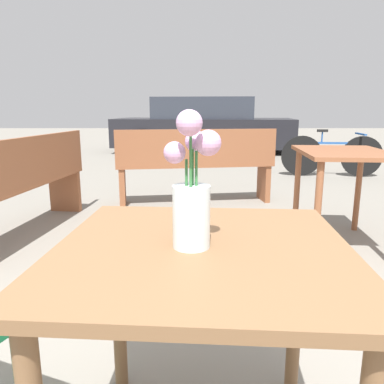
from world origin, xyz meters
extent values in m
cube|color=brown|center=(0.00, 0.00, 0.70)|extent=(0.83, 0.82, 0.03)
cylinder|color=brown|center=(-0.31, 0.35, 0.34)|extent=(0.05, 0.05, 0.69)
cylinder|color=brown|center=(0.35, 0.30, 0.34)|extent=(0.05, 0.05, 0.69)
cylinder|color=silver|center=(-0.03, -0.01, 0.80)|extent=(0.10, 0.10, 0.16)
cylinder|color=silver|center=(-0.03, -0.01, 0.76)|extent=(0.09, 0.09, 0.09)
cylinder|color=#337038|center=(-0.02, -0.01, 0.85)|extent=(0.01, 0.01, 0.24)
sphere|color=#CC99C6|center=(0.01, -0.01, 0.99)|extent=(0.06, 0.06, 0.06)
cylinder|color=#337038|center=(-0.03, 0.00, 0.85)|extent=(0.01, 0.01, 0.24)
sphere|color=#CC99C6|center=(-0.02, 0.03, 0.99)|extent=(0.06, 0.06, 0.06)
cylinder|color=#337038|center=(-0.04, -0.01, 0.84)|extent=(0.01, 0.01, 0.22)
sphere|color=#CC99C6|center=(-0.07, -0.01, 0.96)|extent=(0.06, 0.06, 0.06)
cylinder|color=#337038|center=(-0.03, -0.03, 0.87)|extent=(0.01, 0.01, 0.29)
sphere|color=#CC99C6|center=(-0.03, -0.06, 1.04)|extent=(0.06, 0.06, 0.06)
cube|color=brown|center=(-1.48, 2.15, 0.44)|extent=(0.59, 1.72, 0.02)
cube|color=brown|center=(-1.32, 2.13, 0.65)|extent=(0.27, 1.68, 0.40)
cube|color=brown|center=(-1.37, 2.93, 0.21)|extent=(0.33, 0.10, 0.43)
cube|color=brown|center=(0.01, 3.30, 0.44)|extent=(1.80, 0.60, 0.02)
cube|color=brown|center=(0.03, 3.14, 0.65)|extent=(1.76, 0.28, 0.40)
cube|color=brown|center=(-0.81, 3.18, 0.21)|extent=(0.10, 0.33, 0.43)
cube|color=brown|center=(0.82, 3.41, 0.21)|extent=(0.10, 0.33, 0.43)
cube|color=brown|center=(1.14, 1.93, 0.74)|extent=(0.72, 0.91, 0.03)
cylinder|color=brown|center=(0.85, 1.58, 0.36)|extent=(0.05, 0.05, 0.72)
cylinder|color=brown|center=(0.91, 2.32, 0.36)|extent=(0.05, 0.05, 0.72)
cylinder|color=brown|center=(1.44, 2.28, 0.36)|extent=(0.05, 0.05, 0.72)
cylinder|color=black|center=(1.74, 5.07, 0.32)|extent=(0.64, 0.10, 0.64)
cylinder|color=black|center=(2.67, 4.98, 0.32)|extent=(0.64, 0.10, 0.64)
cube|color=#235199|center=(2.20, 5.02, 0.53)|extent=(0.84, 0.11, 0.03)
cylinder|color=#235199|center=(2.04, 5.04, 0.63)|extent=(0.02, 0.02, 0.19)
cube|color=black|center=(2.04, 5.04, 0.73)|extent=(0.17, 0.08, 0.04)
cube|color=#235199|center=(2.62, 4.98, 0.68)|extent=(0.08, 0.44, 0.02)
cube|color=black|center=(0.27, 8.61, 0.48)|extent=(4.54, 2.17, 0.68)
cube|color=#2D333D|center=(0.27, 8.61, 1.08)|extent=(2.56, 1.82, 0.51)
cylinder|color=black|center=(1.70, 9.27, 0.30)|extent=(0.62, 0.24, 0.60)
cylinder|color=black|center=(1.53, 7.66, 0.30)|extent=(0.62, 0.24, 0.60)
cylinder|color=black|center=(-1.00, 9.56, 0.30)|extent=(0.62, 0.24, 0.60)
cylinder|color=black|center=(-1.17, 7.94, 0.30)|extent=(0.62, 0.24, 0.60)
camera|label=1|loc=(-0.03, -0.94, 1.07)|focal=35.00mm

